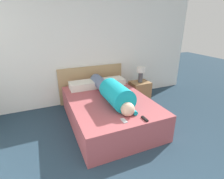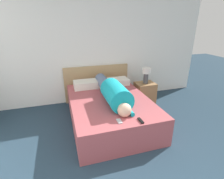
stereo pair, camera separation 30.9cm
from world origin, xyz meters
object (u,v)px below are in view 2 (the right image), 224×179
(pillow_near_headboard, at_px, (88,84))
(cell_phone, at_px, (119,121))
(bed, at_px, (110,110))
(nightstand, at_px, (145,93))
(person_lying, at_px, (113,92))
(tv_remote, at_px, (141,121))
(table_lamp, at_px, (146,74))
(pillow_second, at_px, (116,82))

(pillow_near_headboard, height_order, cell_phone, pillow_near_headboard)
(bed, height_order, pillow_near_headboard, pillow_near_headboard)
(nightstand, distance_m, person_lying, 1.28)
(tv_remote, relative_size, cell_phone, 1.15)
(table_lamp, distance_m, tv_remote, 1.71)
(nightstand, bearing_deg, tv_remote, -119.60)
(bed, relative_size, person_lying, 1.19)
(person_lying, bearing_deg, table_lamp, 32.66)
(pillow_second, distance_m, cell_phone, 1.61)
(table_lamp, height_order, cell_phone, table_lamp)
(nightstand, relative_size, person_lying, 0.30)
(pillow_near_headboard, relative_size, tv_remote, 4.00)
(pillow_second, bearing_deg, bed, -116.55)
(pillow_second, distance_m, tv_remote, 1.64)
(bed, height_order, pillow_second, pillow_second)
(table_lamp, distance_m, pillow_near_headboard, 1.37)
(bed, relative_size, nightstand, 3.98)
(bed, relative_size, cell_phone, 15.51)
(pillow_second, relative_size, tv_remote, 3.80)
(cell_phone, bearing_deg, person_lying, 80.30)
(table_lamp, relative_size, tv_remote, 2.43)
(pillow_near_headboard, height_order, pillow_second, pillow_near_headboard)
(table_lamp, bearing_deg, nightstand, 0.00)
(table_lamp, height_order, pillow_second, table_lamp)
(person_lying, bearing_deg, tv_remote, -77.76)
(table_lamp, distance_m, person_lying, 1.21)
(bed, bearing_deg, tv_remote, -76.53)
(pillow_near_headboard, bearing_deg, nightstand, -6.50)
(person_lying, distance_m, pillow_second, 0.88)
(pillow_second, bearing_deg, table_lamp, -12.61)
(nightstand, xyz_separation_m, pillow_second, (-0.69, 0.15, 0.31))
(table_lamp, xyz_separation_m, tv_remote, (-0.84, -1.48, -0.24))
(pillow_near_headboard, bearing_deg, bed, -68.13)
(person_lying, height_order, pillow_second, person_lying)
(tv_remote, bearing_deg, cell_phone, 163.85)
(nightstand, height_order, person_lying, person_lying)
(table_lamp, height_order, person_lying, person_lying)
(nightstand, bearing_deg, cell_phone, -129.48)
(bed, distance_m, person_lying, 0.42)
(table_lamp, bearing_deg, person_lying, -147.34)
(nightstand, bearing_deg, pillow_near_headboard, 173.50)
(nightstand, xyz_separation_m, pillow_near_headboard, (-1.35, 0.15, 0.32))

